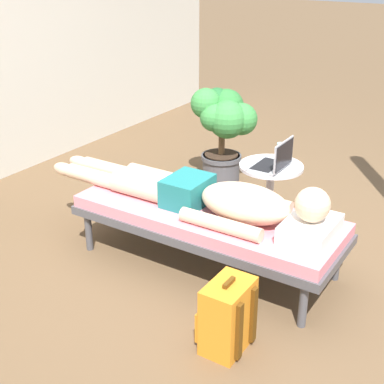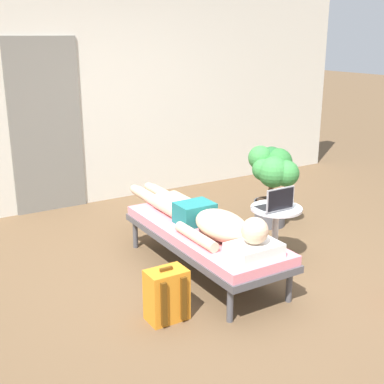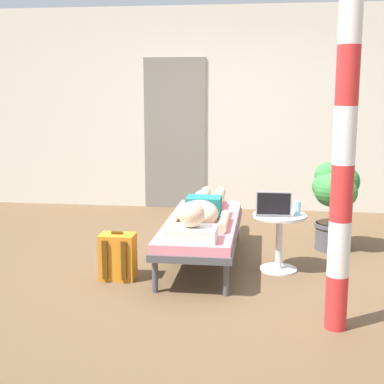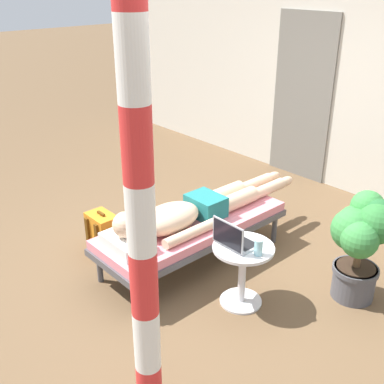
% 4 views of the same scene
% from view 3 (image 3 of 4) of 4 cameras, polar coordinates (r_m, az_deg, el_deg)
% --- Properties ---
extents(ground_plane, '(40.00, 40.00, 0.00)m').
position_cam_3_polar(ground_plane, '(5.13, 2.63, -7.92)').
color(ground_plane, brown).
extents(house_wall_back, '(7.60, 0.20, 2.70)m').
position_cam_3_polar(house_wall_back, '(7.56, 3.26, 8.50)').
color(house_wall_back, beige).
rests_on(house_wall_back, ground).
extents(house_door_panel, '(0.84, 0.03, 2.04)m').
position_cam_3_polar(house_door_panel, '(7.55, -1.78, 6.00)').
color(house_door_panel, slate).
rests_on(house_door_panel, ground).
extents(lounge_chair, '(0.68, 1.83, 0.42)m').
position_cam_3_polar(lounge_chair, '(5.20, 1.03, -3.68)').
color(lounge_chair, '#4C4C51').
rests_on(lounge_chair, ground).
extents(person_reclining, '(0.53, 2.17, 0.32)m').
position_cam_3_polar(person_reclining, '(5.13, 0.99, -1.93)').
color(person_reclining, white).
rests_on(person_reclining, lounge_chair).
extents(side_table, '(0.48, 0.48, 0.52)m').
position_cam_3_polar(side_table, '(5.05, 9.01, -4.14)').
color(side_table, silver).
rests_on(side_table, ground).
extents(laptop, '(0.31, 0.24, 0.23)m').
position_cam_3_polar(laptop, '(4.95, 8.40, -1.75)').
color(laptop, '#A5A8AD').
rests_on(laptop, side_table).
extents(drink_glass, '(0.06, 0.06, 0.13)m').
position_cam_3_polar(drink_glass, '(5.00, 10.80, -1.64)').
color(drink_glass, '#99D8E5').
rests_on(drink_glass, side_table).
extents(backpack, '(0.30, 0.26, 0.42)m').
position_cam_3_polar(backpack, '(4.86, -7.65, -6.64)').
color(backpack, orange).
rests_on(backpack, ground).
extents(potted_plant, '(0.47, 0.57, 0.89)m').
position_cam_3_polar(potted_plant, '(5.76, 14.53, -0.35)').
color(potted_plant, '#4C4C51').
rests_on(potted_plant, ground).
extents(porch_post, '(0.15, 0.15, 2.67)m').
position_cam_3_polar(porch_post, '(3.73, 15.49, 5.66)').
color(porch_post, red).
rests_on(porch_post, ground).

